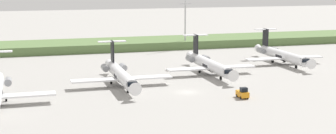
{
  "coord_description": "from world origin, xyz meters",
  "views": [
    {
      "loc": [
        -33.28,
        -100.76,
        24.55
      ],
      "look_at": [
        0.0,
        14.53,
        3.0
      ],
      "focal_mm": 54.1,
      "sensor_mm": 36.0,
      "label": 1
    }
  ],
  "objects_px": {
    "baggage_tug": "(243,93)",
    "regional_jet_third": "(209,64)",
    "regional_jet_second": "(121,74)",
    "regional_jet_fourth": "(282,55)",
    "antenna_mast": "(185,20)"
  },
  "relations": [
    {
      "from": "regional_jet_second",
      "to": "antenna_mast",
      "type": "xyz_separation_m",
      "value": [
        32.61,
        52.8,
        7.24
      ]
    },
    {
      "from": "regional_jet_second",
      "to": "regional_jet_fourth",
      "type": "xyz_separation_m",
      "value": [
        49.63,
        16.02,
        0.0
      ]
    },
    {
      "from": "regional_jet_second",
      "to": "baggage_tug",
      "type": "bearing_deg",
      "value": -41.3
    },
    {
      "from": "regional_jet_third",
      "to": "antenna_mast",
      "type": "bearing_deg",
      "value": 79.56
    },
    {
      "from": "regional_jet_third",
      "to": "regional_jet_fourth",
      "type": "distance_m",
      "value": 26.89
    },
    {
      "from": "regional_jet_second",
      "to": "regional_jet_third",
      "type": "relative_size",
      "value": 1.0
    },
    {
      "from": "regional_jet_fourth",
      "to": "antenna_mast",
      "type": "distance_m",
      "value": 41.16
    },
    {
      "from": "baggage_tug",
      "to": "regional_jet_fourth",
      "type": "bearing_deg",
      "value": 51.42
    },
    {
      "from": "regional_jet_second",
      "to": "regional_jet_third",
      "type": "xyz_separation_m",
      "value": [
        24.22,
        7.23,
        0.0
      ]
    },
    {
      "from": "baggage_tug",
      "to": "regional_jet_third",
      "type": "bearing_deg",
      "value": 84.44
    },
    {
      "from": "regional_jet_fourth",
      "to": "regional_jet_third",
      "type": "bearing_deg",
      "value": -160.92
    },
    {
      "from": "antenna_mast",
      "to": "baggage_tug",
      "type": "relative_size",
      "value": 7.37
    },
    {
      "from": "regional_jet_third",
      "to": "baggage_tug",
      "type": "relative_size",
      "value": 9.69
    },
    {
      "from": "regional_jet_third",
      "to": "baggage_tug",
      "type": "distance_m",
      "value": 26.43
    },
    {
      "from": "regional_jet_second",
      "to": "antenna_mast",
      "type": "height_order",
      "value": "antenna_mast"
    }
  ]
}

